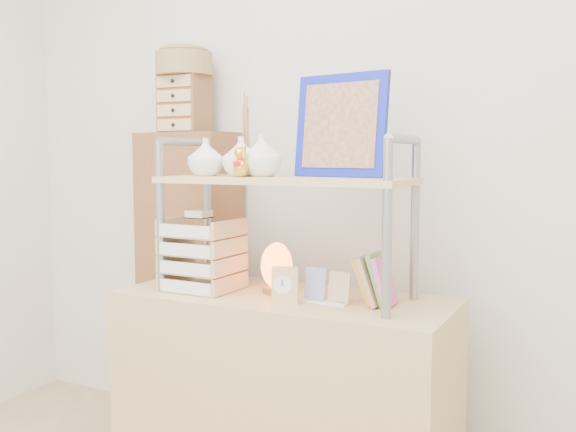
{
  "coord_description": "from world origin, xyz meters",
  "views": [
    {
      "loc": [
        1.05,
        -0.8,
        1.25
      ],
      "look_at": [
        0.02,
        1.2,
        1.04
      ],
      "focal_mm": 40.0,
      "sensor_mm": 36.0,
      "label": 1
    }
  ],
  "objects_px": {
    "desk": "(284,397)",
    "salt_lamp": "(277,267)",
    "letter_tray": "(200,258)",
    "cabinet": "(190,281)"
  },
  "relations": [
    {
      "from": "desk",
      "to": "cabinet",
      "type": "xyz_separation_m",
      "value": [
        -0.68,
        0.37,
        0.3
      ]
    },
    {
      "from": "cabinet",
      "to": "salt_lamp",
      "type": "relative_size",
      "value": 7.3
    },
    {
      "from": "desk",
      "to": "salt_lamp",
      "type": "distance_m",
      "value": 0.47
    },
    {
      "from": "letter_tray",
      "to": "desk",
      "type": "bearing_deg",
      "value": 11.41
    },
    {
      "from": "cabinet",
      "to": "letter_tray",
      "type": "height_order",
      "value": "cabinet"
    },
    {
      "from": "desk",
      "to": "salt_lamp",
      "type": "bearing_deg",
      "value": 151.76
    },
    {
      "from": "cabinet",
      "to": "salt_lamp",
      "type": "height_order",
      "value": "cabinet"
    },
    {
      "from": "desk",
      "to": "salt_lamp",
      "type": "xyz_separation_m",
      "value": [
        -0.04,
        0.02,
        0.47
      ]
    },
    {
      "from": "letter_tray",
      "to": "salt_lamp",
      "type": "distance_m",
      "value": 0.29
    },
    {
      "from": "desk",
      "to": "letter_tray",
      "type": "xyz_separation_m",
      "value": [
        -0.32,
        -0.06,
        0.49
      ]
    }
  ]
}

